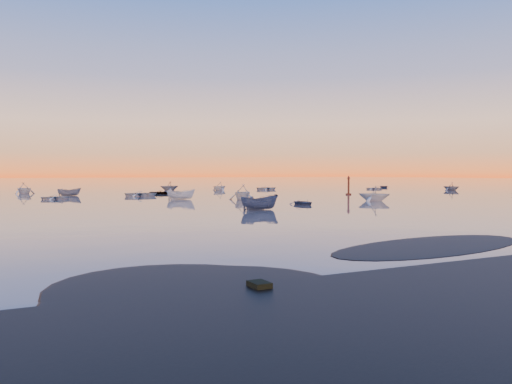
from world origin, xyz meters
TOP-DOWN VIEW (x-y plane):
  - ground at (0.00, 100.00)m, footprint 600.00×600.00m
  - mud_lobes at (0.00, -1.00)m, footprint 140.00×6.00m
  - moored_fleet at (0.00, 53.00)m, footprint 124.00×58.00m
  - boat_near_center at (1.25, 24.00)m, footprint 1.87×3.97m
  - boat_near_right at (20.12, 30.99)m, footprint 4.15×3.71m
  - channel_marker at (28.17, 46.78)m, footprint 0.86×0.86m

SIDE VIEW (x-z plane):
  - ground at x=0.00m, z-range 0.00..0.00m
  - moored_fleet at x=0.00m, z-range -0.60..0.60m
  - boat_near_center at x=1.25m, z-range -0.67..0.67m
  - boat_near_right at x=20.12m, z-range -0.68..0.68m
  - mud_lobes at x=0.00m, z-range -0.03..0.05m
  - channel_marker at x=28.17m, z-range -0.32..2.75m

